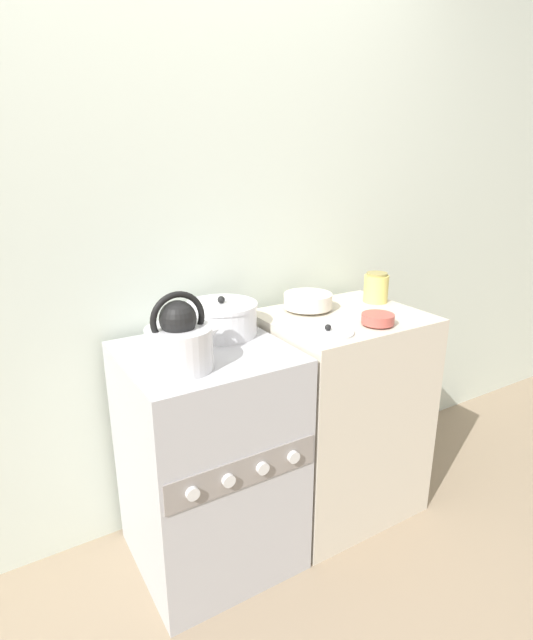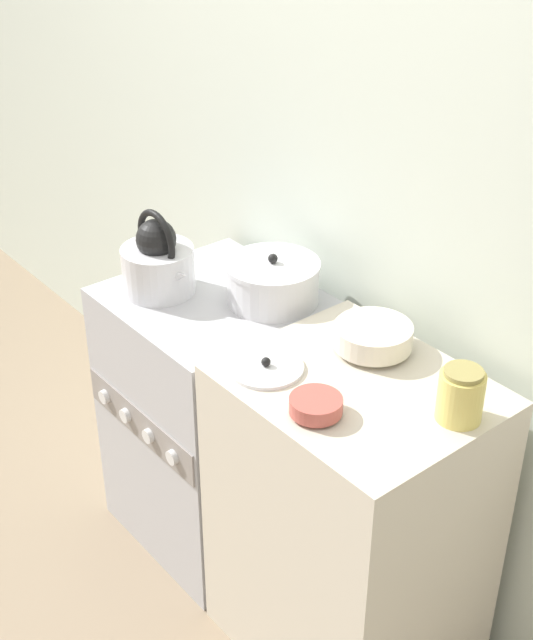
% 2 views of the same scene
% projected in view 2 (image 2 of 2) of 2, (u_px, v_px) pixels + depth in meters
% --- Properties ---
extents(ground_plane, '(12.00, 12.00, 0.00)m').
position_uv_depth(ground_plane, '(153.00, 557.00, 2.92)').
color(ground_plane, gray).
extents(wall_back, '(7.00, 0.06, 2.50)m').
position_uv_depth(wall_back, '(304.00, 151.00, 2.62)').
color(wall_back, silver).
rests_on(wall_back, ground_plane).
extents(stove, '(0.58, 0.58, 0.88)m').
position_uv_depth(stove, '(217.00, 417.00, 2.84)').
color(stove, '#B2B2B7').
rests_on(stove, ground_plane).
extents(counter, '(0.64, 0.53, 0.91)m').
position_uv_depth(counter, '(350.00, 522.00, 2.41)').
color(counter, beige).
rests_on(counter, ground_plane).
extents(kettle, '(0.26, 0.21, 0.26)m').
position_uv_depth(kettle, '(158.00, 262.00, 2.60)').
color(kettle, silver).
rests_on(kettle, stove).
extents(cooking_pot, '(0.27, 0.27, 0.15)m').
position_uv_depth(cooking_pot, '(273.00, 282.00, 2.57)').
color(cooking_pot, silver).
rests_on(cooking_pot, stove).
extents(enamel_bowl, '(0.20, 0.20, 0.07)m').
position_uv_depth(enamel_bowl, '(373.00, 336.00, 2.29)').
color(enamel_bowl, beige).
rests_on(enamel_bowl, counter).
extents(small_ceramic_bowl, '(0.13, 0.13, 0.05)m').
position_uv_depth(small_ceramic_bowl, '(316.00, 405.00, 2.06)').
color(small_ceramic_bowl, '#B75147').
rests_on(small_ceramic_bowl, counter).
extents(storage_jar, '(0.11, 0.11, 0.13)m').
position_uv_depth(storage_jar, '(461.00, 395.00, 2.03)').
color(storage_jar, '#E0CC66').
rests_on(storage_jar, counter).
extents(loose_pot_lid, '(0.19, 0.19, 0.03)m').
position_uv_depth(loose_pot_lid, '(266.00, 367.00, 2.23)').
color(loose_pot_lid, silver).
rests_on(loose_pot_lid, counter).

